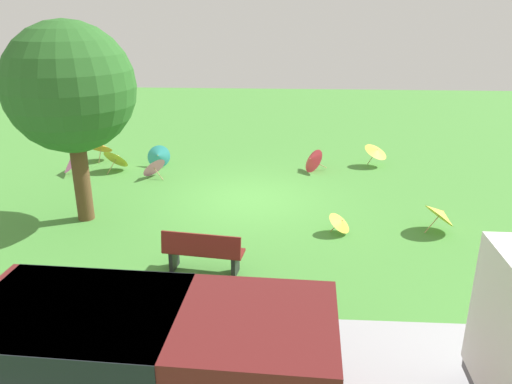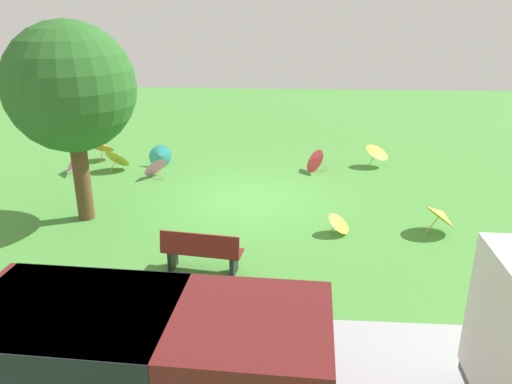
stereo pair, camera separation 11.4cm
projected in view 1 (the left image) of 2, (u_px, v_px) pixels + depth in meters
The scene contains 13 objects.
ground at pixel (248, 199), 13.82m from camera, with size 40.00×40.00×0.00m, color #478C38.
van_dark at pixel (139, 352), 6.29m from camera, with size 4.68×2.30×1.53m.
park_bench at pixel (203, 252), 9.83m from camera, with size 1.65×0.69×0.90m.
shade_tree at pixel (70, 89), 11.41m from camera, with size 3.01×3.01×4.79m.
parasol_pink_0 at pixel (73, 160), 15.79m from camera, with size 1.07×1.15×0.81m.
parasol_yellow_0 at pixel (441, 214), 11.66m from camera, with size 0.93×0.99×0.78m.
parasol_pink_1 at pixel (153, 166), 15.47m from camera, with size 0.95×0.98×0.73m.
parasol_red_0 at pixel (312, 160), 16.01m from camera, with size 0.93×0.96×0.78m.
parasol_yellow_1 at pixel (376, 151), 16.51m from camera, with size 1.08×1.09×0.78m.
parasol_teal_0 at pixel (158, 156), 16.51m from camera, with size 0.77×0.73×0.74m.
parasol_yellow_2 at pixel (117, 157), 16.09m from camera, with size 1.06×0.98×0.81m.
parasol_orange_1 at pixel (101, 147), 17.12m from camera, with size 0.82×0.78×0.76m.
parasol_yellow_4 at pixel (341, 222), 11.61m from camera, with size 0.73×0.76×0.53m.
Camera 1 is at (-1.01, 12.84, 5.00)m, focal length 34.92 mm.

